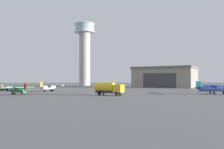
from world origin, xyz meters
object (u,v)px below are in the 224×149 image
(traffic_cone_near_left, at_px, (169,93))
(airplane_green, at_px, (18,89))
(airplane_blue, at_px, (213,88))
(control_tower, at_px, (85,49))
(car_black, at_px, (7,88))
(airplane_silver, at_px, (48,87))
(truck_fuel_tanker_yellow, at_px, (109,88))

(traffic_cone_near_left, bearing_deg, airplane_green, 176.78)
(airplane_blue, bearing_deg, traffic_cone_near_left, -176.16)
(control_tower, distance_m, car_black, 67.67)
(airplane_blue, height_order, airplane_green, airplane_blue)
(airplane_silver, distance_m, car_black, 15.60)
(airplane_green, height_order, car_black, airplane_green)
(airplane_silver, relative_size, truck_fuel_tanker_yellow, 1.40)
(airplane_silver, bearing_deg, truck_fuel_tanker_yellow, -111.79)
(airplane_blue, distance_m, truck_fuel_tanker_yellow, 26.15)
(airplane_blue, height_order, truck_fuel_tanker_yellow, airplane_blue)
(airplane_silver, distance_m, traffic_cone_near_left, 35.29)
(airplane_silver, bearing_deg, car_black, 88.91)
(traffic_cone_near_left, bearing_deg, airplane_silver, 154.12)
(airplane_silver, height_order, car_black, airplane_silver)
(control_tower, distance_m, airplane_green, 83.82)
(airplane_blue, relative_size, car_black, 2.47)
(airplane_green, relative_size, car_black, 1.75)
(airplane_blue, relative_size, airplane_green, 1.41)
(airplane_silver, distance_m, airplane_green, 14.17)
(airplane_blue, bearing_deg, airplane_silver, 165.68)
(control_tower, bearing_deg, truck_fuel_tanker_yellow, -85.07)
(airplane_blue, height_order, traffic_cone_near_left, airplane_blue)
(control_tower, bearing_deg, airplane_silver, -98.06)
(control_tower, distance_m, airplane_blue, 91.25)
(truck_fuel_tanker_yellow, distance_m, traffic_cone_near_left, 15.23)
(airplane_green, relative_size, truck_fuel_tanker_yellow, 1.13)
(airplane_silver, xyz_separation_m, airplane_green, (-4.75, -13.34, -0.14))
(airplane_silver, bearing_deg, traffic_cone_near_left, -91.16)
(airplane_green, distance_m, truck_fuel_tanker_yellow, 21.91)
(car_black, bearing_deg, traffic_cone_near_left, -168.28)
(truck_fuel_tanker_yellow, bearing_deg, airplane_silver, 164.33)
(control_tower, height_order, airplane_green, control_tower)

